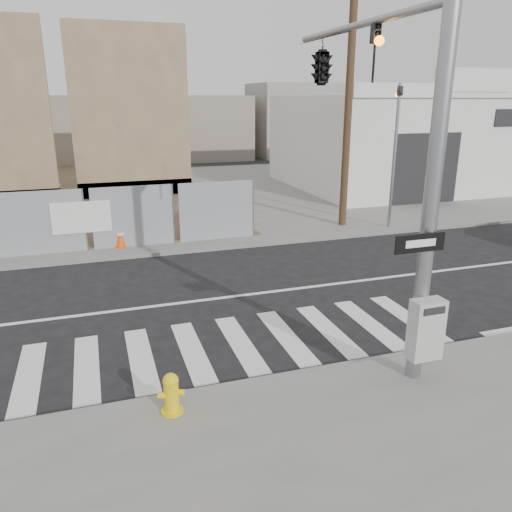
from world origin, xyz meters
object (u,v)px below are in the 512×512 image
object	(u,v)px
auto_shop	(402,141)
traffic_cone_d	(120,237)
fire_hydrant	(171,393)
signal_pole	(352,99)

from	to	relation	value
auto_shop	traffic_cone_d	size ratio (longest dim) A/B	16.92
fire_hydrant	auto_shop	bearing A→B (deg)	69.83
fire_hydrant	traffic_cone_d	xyz separation A→B (m)	(-0.15, 9.57, 0.01)
signal_pole	fire_hydrant	world-z (taller)	signal_pole
signal_pole	auto_shop	xyz separation A→B (m)	(11.50, 15.01, -2.25)
signal_pole	auto_shop	distance (m)	19.04
fire_hydrant	signal_pole	bearing A→B (deg)	52.45
auto_shop	fire_hydrant	bearing A→B (deg)	-131.91
signal_pole	fire_hydrant	distance (m)	6.54
signal_pole	auto_shop	bearing A→B (deg)	52.54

